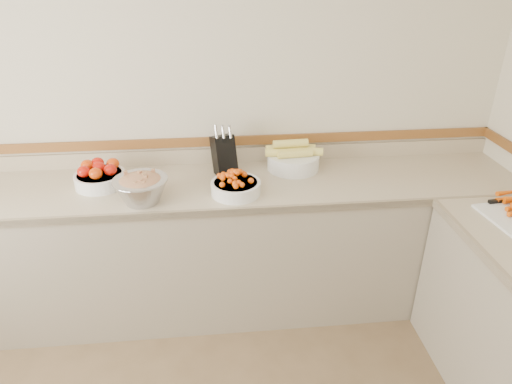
{
  "coord_description": "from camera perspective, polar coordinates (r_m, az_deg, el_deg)",
  "views": [
    {
      "loc": [
        0.13,
        -0.78,
        2.11
      ],
      "look_at": [
        0.35,
        1.35,
        1.0
      ],
      "focal_mm": 32.0,
      "sensor_mm": 36.0,
      "label": 1
    }
  ],
  "objects": [
    {
      "name": "back_wall",
      "position": [
        2.9,
        -8.35,
        10.87
      ],
      "size": [
        4.0,
        0.0,
        4.0
      ],
      "primitive_type": "plane",
      "rotation": [
        1.57,
        0.0,
        0.0
      ],
      "color": "beige",
      "rests_on": "ground_plane"
    },
    {
      "name": "counter_back",
      "position": [
        2.97,
        -7.43,
        -6.8
      ],
      "size": [
        4.0,
        0.65,
        1.08
      ],
      "color": "#C0AC8B",
      "rests_on": "ground_plane"
    },
    {
      "name": "knife_block",
      "position": [
        2.83,
        -4.03,
        4.81
      ],
      "size": [
        0.18,
        0.19,
        0.31
      ],
      "color": "black",
      "rests_on": "counter_back"
    },
    {
      "name": "tomato_bowl",
      "position": [
        2.84,
        -18.97,
        1.94
      ],
      "size": [
        0.29,
        0.29,
        0.14
      ],
      "color": "white",
      "rests_on": "counter_back"
    },
    {
      "name": "cherry_tomato_bowl",
      "position": [
        2.6,
        -2.54,
        0.84
      ],
      "size": [
        0.29,
        0.29,
        0.15
      ],
      "color": "white",
      "rests_on": "counter_back"
    },
    {
      "name": "corn_bowl",
      "position": [
        2.91,
        4.66,
        4.24
      ],
      "size": [
        0.37,
        0.33,
        0.2
      ],
      "color": "white",
      "rests_on": "counter_back"
    },
    {
      "name": "rhubarb_bowl",
      "position": [
        2.57,
        -14.18,
        0.53
      ],
      "size": [
        0.3,
        0.3,
        0.17
      ],
      "color": "#B2B2BA",
      "rests_on": "counter_back"
    }
  ]
}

